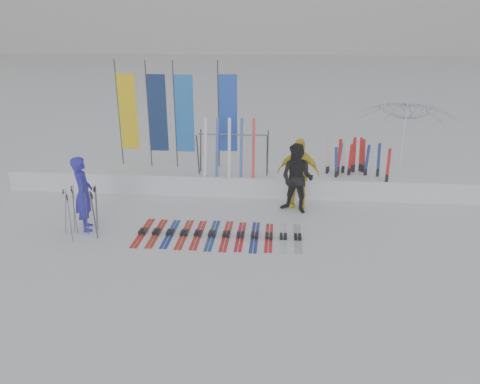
# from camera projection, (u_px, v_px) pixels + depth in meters

# --- Properties ---
(ground) EXTENTS (120.00, 120.00, 0.00)m
(ground) POSITION_uv_depth(u_px,v_px,m) (224.00, 261.00, 10.14)
(ground) COLOR white
(ground) RESTS_ON ground
(snow_bank) EXTENTS (14.00, 1.60, 0.60)m
(snow_bank) POSITION_uv_depth(u_px,v_px,m) (242.00, 179.00, 14.33)
(snow_bank) COLOR white
(snow_bank) RESTS_ON ground
(person_blue) EXTENTS (0.69, 0.81, 1.87)m
(person_blue) POSITION_uv_depth(u_px,v_px,m) (83.00, 194.00, 11.34)
(person_blue) COLOR #221EB1
(person_blue) RESTS_ON ground
(person_black) EXTENTS (1.12, 1.01, 1.88)m
(person_black) POSITION_uv_depth(u_px,v_px,m) (297.00, 179.00, 12.39)
(person_black) COLOR black
(person_black) RESTS_ON ground
(person_yellow) EXTENTS (1.18, 0.58, 1.94)m
(person_yellow) POSITION_uv_depth(u_px,v_px,m) (298.00, 173.00, 12.74)
(person_yellow) COLOR yellow
(person_yellow) RESTS_ON ground
(tent_canopy) EXTENTS (2.89, 2.95, 2.62)m
(tent_canopy) POSITION_uv_depth(u_px,v_px,m) (403.00, 142.00, 14.54)
(tent_canopy) COLOR white
(tent_canopy) RESTS_ON ground
(ski_row) EXTENTS (3.93, 1.69, 0.07)m
(ski_row) POSITION_uv_depth(u_px,v_px,m) (219.00, 234.00, 11.27)
(ski_row) COLOR red
(ski_row) RESTS_ON ground
(pole_cluster) EXTENTS (0.89, 0.74, 1.25)m
(pole_cluster) POSITION_uv_depth(u_px,v_px,m) (84.00, 211.00, 11.18)
(pole_cluster) COLOR #595B60
(pole_cluster) RESTS_ON ground
(feather_flags) EXTENTS (3.65, 0.20, 3.20)m
(feather_flags) POSITION_uv_depth(u_px,v_px,m) (173.00, 113.00, 14.03)
(feather_flags) COLOR #383A3F
(feather_flags) RESTS_ON ground
(ski_rack) EXTENTS (2.04, 0.80, 1.23)m
(ski_rack) POSITION_uv_depth(u_px,v_px,m) (233.00, 148.00, 13.59)
(ski_rack) COLOR #383A3F
(ski_rack) RESTS_ON ground
(upright_skis) EXTENTS (1.69, 0.92, 1.69)m
(upright_skis) POSITION_uv_depth(u_px,v_px,m) (351.00, 168.00, 13.74)
(upright_skis) COLOR navy
(upright_skis) RESTS_ON ground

